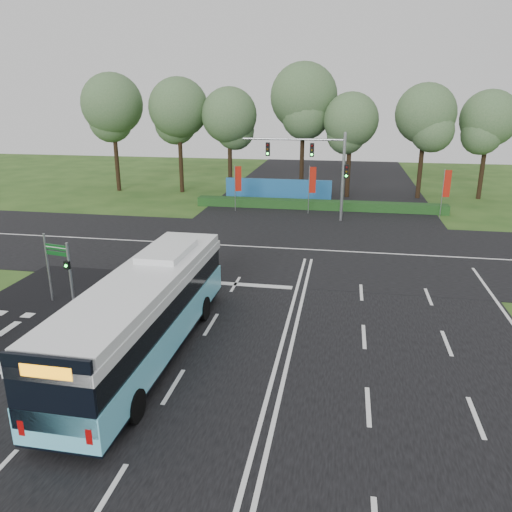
% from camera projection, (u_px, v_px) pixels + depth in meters
% --- Properties ---
extents(ground, '(120.00, 120.00, 0.00)m').
position_uv_depth(ground, '(286.00, 331.00, 21.40)').
color(ground, '#264A18').
rests_on(ground, ground).
extents(road_main, '(20.00, 120.00, 0.04)m').
position_uv_depth(road_main, '(286.00, 331.00, 21.40)').
color(road_main, black).
rests_on(road_main, ground).
extents(road_cross, '(120.00, 14.00, 0.05)m').
position_uv_depth(road_cross, '(308.00, 250.00, 32.64)').
color(road_cross, black).
rests_on(road_cross, ground).
extents(kerb_strip, '(0.25, 18.00, 0.12)m').
position_uv_depth(kerb_strip, '(30.00, 343.00, 20.26)').
color(kerb_strip, gray).
rests_on(kerb_strip, ground).
extents(city_bus, '(2.82, 12.55, 3.59)m').
position_uv_depth(city_bus, '(145.00, 313.00, 18.85)').
color(city_bus, '#6BD9F8').
rests_on(city_bus, ground).
extents(pedestrian_signal, '(0.29, 0.41, 3.24)m').
position_uv_depth(pedestrian_signal, '(70.00, 273.00, 23.15)').
color(pedestrian_signal, gray).
rests_on(pedestrian_signal, ground).
extents(street_sign, '(1.33, 0.34, 3.46)m').
position_uv_depth(street_sign, '(52.00, 259.00, 23.73)').
color(street_sign, gray).
rests_on(street_sign, ground).
extents(banner_flag_left, '(0.56, 0.25, 3.99)m').
position_uv_depth(banner_flag_left, '(237.00, 181.00, 42.90)').
color(banner_flag_left, gray).
rests_on(banner_flag_left, ground).
extents(banner_flag_mid, '(0.59, 0.20, 4.09)m').
position_uv_depth(banner_flag_mid, '(312.00, 183.00, 41.86)').
color(banner_flag_mid, gray).
rests_on(banner_flag_mid, ground).
extents(banner_flag_right, '(0.60, 0.13, 4.08)m').
position_uv_depth(banner_flag_right, '(446.00, 186.00, 40.16)').
color(banner_flag_right, gray).
rests_on(banner_flag_right, ground).
extents(traffic_light_gantry, '(8.41, 0.28, 7.00)m').
position_uv_depth(traffic_light_gantry, '(321.00, 162.00, 39.15)').
color(traffic_light_gantry, gray).
rests_on(traffic_light_gantry, ground).
extents(hedge, '(22.00, 1.20, 0.80)m').
position_uv_depth(hedge, '(319.00, 205.00, 44.24)').
color(hedge, '#183C15').
rests_on(hedge, ground).
extents(blue_hoarding, '(10.00, 0.30, 2.20)m').
position_uv_depth(blue_hoarding, '(278.00, 191.00, 47.04)').
color(blue_hoarding, '#1A558F').
rests_on(blue_hoarding, ground).
extents(eucalyptus_row, '(42.46, 9.18, 12.92)m').
position_uv_depth(eucalyptus_row, '(280.00, 109.00, 48.85)').
color(eucalyptus_row, black).
rests_on(eucalyptus_row, ground).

